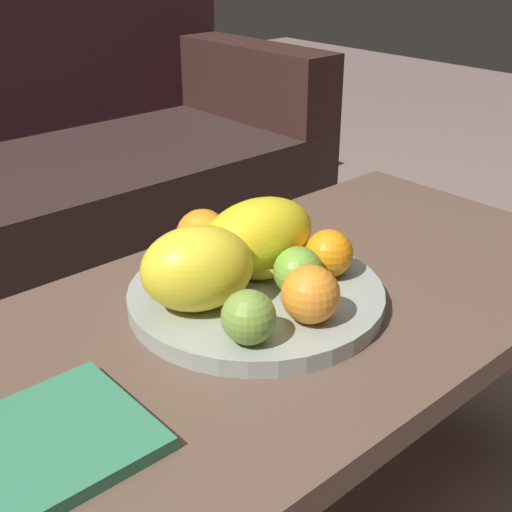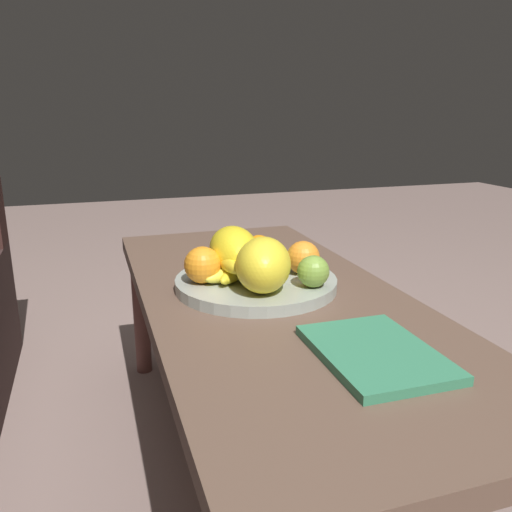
# 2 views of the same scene
# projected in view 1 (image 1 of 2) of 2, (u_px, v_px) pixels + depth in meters

# --- Properties ---
(coffee_table) EXTENTS (1.27, 0.56, 0.45)m
(coffee_table) POSITION_uv_depth(u_px,v_px,m) (240.00, 352.00, 0.95)
(coffee_table) COLOR brown
(coffee_table) RESTS_ON ground_plane
(fruit_bowl) EXTENTS (0.36, 0.36, 0.03)m
(fruit_bowl) POSITION_uv_depth(u_px,v_px,m) (256.00, 295.00, 0.97)
(fruit_bowl) COLOR #98A096
(fruit_bowl) RESTS_ON coffee_table
(melon_large_front) EXTENTS (0.19, 0.12, 0.11)m
(melon_large_front) POSITION_uv_depth(u_px,v_px,m) (258.00, 236.00, 0.99)
(melon_large_front) COLOR yellow
(melon_large_front) RESTS_ON fruit_bowl
(melon_smaller_beside) EXTENTS (0.18, 0.16, 0.11)m
(melon_smaller_beside) POSITION_uv_depth(u_px,v_px,m) (197.00, 268.00, 0.89)
(melon_smaller_beside) COLOR yellow
(melon_smaller_beside) RESTS_ON fruit_bowl
(orange_front) EXTENTS (0.08, 0.08, 0.08)m
(orange_front) POSITION_uv_depth(u_px,v_px,m) (310.00, 294.00, 0.87)
(orange_front) COLOR orange
(orange_front) RESTS_ON fruit_bowl
(orange_left) EXTENTS (0.08, 0.08, 0.08)m
(orange_left) POSITION_uv_depth(u_px,v_px,m) (203.00, 235.00, 1.03)
(orange_left) COLOR orange
(orange_left) RESTS_ON fruit_bowl
(orange_right) EXTENTS (0.07, 0.07, 0.07)m
(orange_right) POSITION_uv_depth(u_px,v_px,m) (329.00, 253.00, 0.98)
(orange_right) COLOR orange
(orange_right) RESTS_ON fruit_bowl
(apple_front) EXTENTS (0.07, 0.07, 0.07)m
(apple_front) POSITION_uv_depth(u_px,v_px,m) (249.00, 317.00, 0.83)
(apple_front) COLOR #79A03C
(apple_front) RESTS_ON fruit_bowl
(apple_left) EXTENTS (0.07, 0.07, 0.07)m
(apple_left) POSITION_uv_depth(u_px,v_px,m) (298.00, 271.00, 0.93)
(apple_left) COLOR #75AA38
(apple_left) RESTS_ON fruit_bowl
(banana_bunch) EXTENTS (0.15, 0.16, 0.06)m
(banana_bunch) POSITION_uv_depth(u_px,v_px,m) (227.00, 256.00, 0.99)
(banana_bunch) COLOR yellow
(banana_bunch) RESTS_ON fruit_bowl
(magazine) EXTENTS (0.25, 0.18, 0.02)m
(magazine) POSITION_uv_depth(u_px,v_px,m) (25.00, 454.00, 0.69)
(magazine) COLOR #36805C
(magazine) RESTS_ON coffee_table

